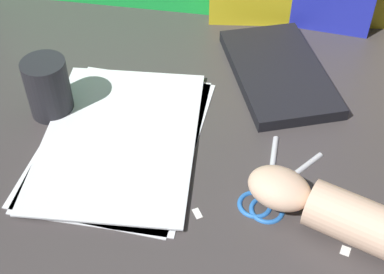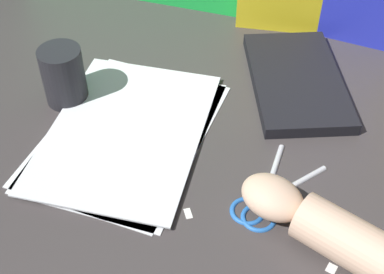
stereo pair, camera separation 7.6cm
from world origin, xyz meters
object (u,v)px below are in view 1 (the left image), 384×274
paper_stack (120,138)px  hand_forearm (367,225)px  scissors (270,191)px  mug (48,88)px  book_closed (278,72)px

paper_stack → hand_forearm: size_ratio=1.08×
scissors → mug: size_ratio=1.75×
book_closed → hand_forearm: bearing=-68.9°
book_closed → mug: size_ratio=3.03×
scissors → hand_forearm: bearing=-25.4°
scissors → hand_forearm: 0.14m
book_closed → mug: 0.40m
scissors → mug: (-0.37, 0.12, 0.05)m
paper_stack → scissors: bearing=-16.1°
book_closed → hand_forearm: hand_forearm is taller
paper_stack → mug: bearing=159.0°
hand_forearm → scissors: bearing=154.6°
scissors → mug: mug is taller
hand_forearm → mug: (-0.49, 0.18, 0.02)m
mug → scissors: bearing=-17.9°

